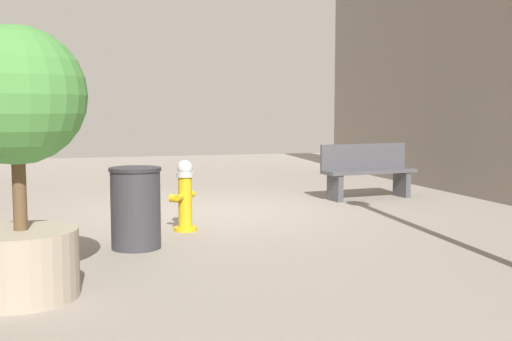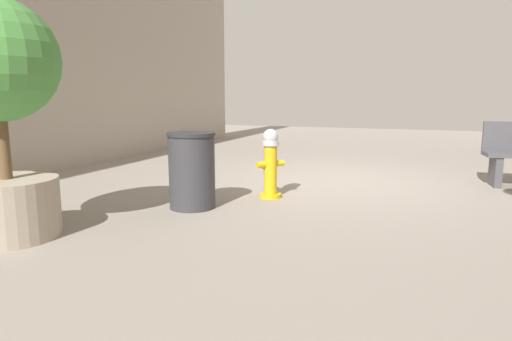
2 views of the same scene
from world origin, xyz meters
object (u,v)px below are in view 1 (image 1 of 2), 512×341
planter_tree (18,139)px  trash_bin (136,208)px  bench_near (367,170)px  fire_hydrant (185,195)px

planter_tree → trash_bin: planter_tree is taller
bench_near → trash_bin: bench_near is taller
trash_bin → fire_hydrant: bearing=-129.3°
bench_near → trash_bin: bearing=34.1°
trash_bin → planter_tree: bearing=56.5°
trash_bin → bench_near: bearing=-145.9°
planter_tree → trash_bin: size_ratio=2.44×
fire_hydrant → trash_bin: fire_hydrant is taller
fire_hydrant → bench_near: (-3.57, -2.03, 0.04)m
planter_tree → trash_bin: 2.12m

